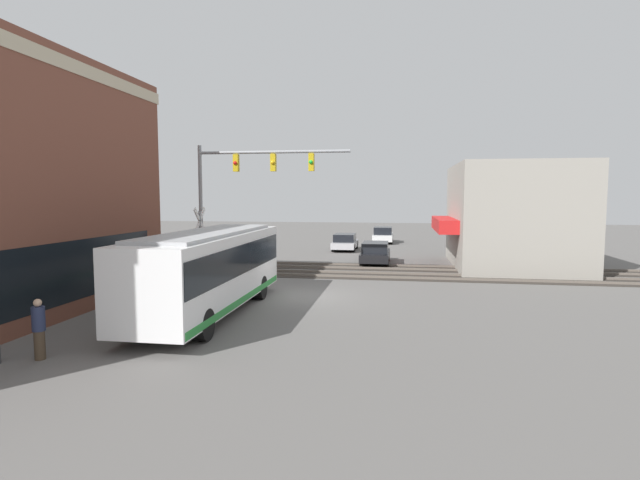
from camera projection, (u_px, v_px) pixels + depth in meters
ground_plane at (303, 296)px, 21.88m from camera, size 120.00×120.00×0.00m
shop_building at (511, 216)px, 30.85m from camera, size 9.88×8.21×6.33m
city_bus at (209, 269)px, 18.48m from camera, size 10.23×2.59×3.11m
traffic_signal_gantry at (245, 179)px, 26.27m from camera, size 0.42×8.17×7.07m
crossing_signal at (200, 236)px, 26.18m from camera, size 1.41×1.18×3.81m
rail_track_near at (324, 274)px, 27.78m from camera, size 2.60×60.00×0.15m
rail_track_far at (332, 266)px, 30.93m from camera, size 2.60×60.00×0.15m
parked_car_black at (375, 253)px, 32.43m from camera, size 4.51×1.82×1.40m
parked_car_silver at (345, 243)px, 40.20m from camera, size 4.32×1.82×1.35m
parked_car_white at (383, 235)px, 46.62m from camera, size 4.36×1.82×1.50m
pedestrian_by_lamp at (39, 329)px, 13.41m from camera, size 0.34×0.34×1.66m
pedestrian_at_crossing at (233, 262)px, 26.19m from camera, size 0.34×0.34×1.80m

